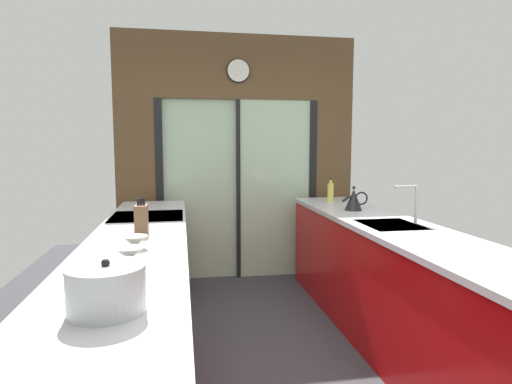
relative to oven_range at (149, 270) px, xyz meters
name	(u,v)px	position (x,y,z in m)	size (l,w,h in m)	color
ground_plane	(271,351)	(0.91, -0.65, -0.47)	(5.04, 7.60, 0.02)	#38383D
back_wall_unit	(238,143)	(0.91, 1.15, 1.07)	(2.64, 0.12, 2.70)	brown
left_counter_run	(135,324)	(0.00, -1.12, 0.01)	(0.62, 3.80, 0.92)	#AD0C0F
right_counter_run	(408,296)	(1.82, -0.95, 0.01)	(0.62, 3.80, 0.92)	#AD0C0F
sink_faucet	(413,198)	(1.97, -0.70, 0.65)	(0.19, 0.02, 0.29)	#B7BABC
oven_range	(149,270)	(0.00, 0.00, 0.00)	(0.60, 0.60, 0.92)	#B7BABC
mixing_bowl_near	(130,254)	(0.02, -1.40, 0.50)	(0.15, 0.15, 0.07)	gray
mixing_bowl_far	(135,242)	(0.02, -1.14, 0.50)	(0.14, 0.14, 0.07)	gray
knife_block	(141,219)	(0.02, -0.73, 0.56)	(0.08, 0.14, 0.24)	brown
stock_pot	(107,289)	(0.02, -2.07, 0.55)	(0.28, 0.28, 0.19)	#B7BABC
kettle	(354,200)	(1.80, -0.01, 0.56)	(0.24, 0.16, 0.22)	black
soap_bottle	(331,192)	(1.80, 0.59, 0.57)	(0.06, 0.06, 0.24)	#D1CC4C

